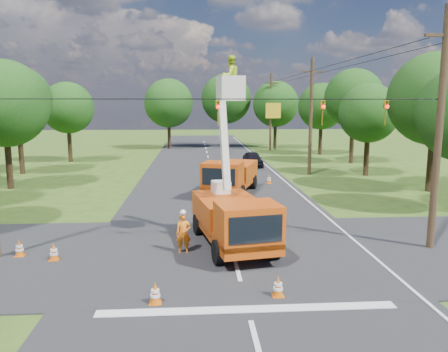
{
  "coord_description": "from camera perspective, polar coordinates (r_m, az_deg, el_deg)",
  "views": [
    {
      "loc": [
        -1.53,
        -15.33,
        6.12
      ],
      "look_at": [
        -0.1,
        5.82,
        2.6
      ],
      "focal_mm": 35.0,
      "sensor_mm": 36.0,
      "label": 1
    }
  ],
  "objects": [
    {
      "name": "second_truck",
      "position": [
        29.63,
        0.83,
        0.03
      ],
      "size": [
        4.39,
        7.02,
        2.47
      ],
      "rotation": [
        0.0,
        0.0,
        -0.32
      ],
      "color": "#CE400E",
      "rests_on": "ground"
    },
    {
      "name": "tree_left_d",
      "position": [
        35.03,
        -26.79,
        8.43
      ],
      "size": [
        6.2,
        6.2,
        9.24
      ],
      "color": "#382616",
      "rests_on": "ground"
    },
    {
      "name": "tree_far_b",
      "position": [
        62.5,
        0.3,
        10.05
      ],
      "size": [
        7.0,
        7.0,
        10.32
      ],
      "color": "#382616",
      "rests_on": "ground"
    },
    {
      "name": "tree_left_f",
      "position": [
        49.16,
        -19.74,
        8.37
      ],
      "size": [
        5.4,
        5.4,
        8.4
      ],
      "color": "#382616",
      "rests_on": "ground"
    },
    {
      "name": "traffic_cone_3",
      "position": [
        18.65,
        -21.33,
        -9.23
      ],
      "size": [
        0.38,
        0.38,
        0.71
      ],
      "color": "#DD5F0B",
      "rests_on": "ground"
    },
    {
      "name": "ground_worker",
      "position": [
        18.17,
        -5.32,
        -7.46
      ],
      "size": [
        0.63,
        0.42,
        1.71
      ],
      "primitive_type": "imported",
      "rotation": [
        0.0,
        0.0,
        0.01
      ],
      "color": "orange",
      "rests_on": "ground"
    },
    {
      "name": "ground",
      "position": [
        35.89,
        -1.36,
        -0.4
      ],
      "size": [
        140.0,
        140.0,
        0.0
      ],
      "primitive_type": "plane",
      "color": "#2C4D17",
      "rests_on": "ground"
    },
    {
      "name": "tree_right_e",
      "position": [
        54.53,
        12.62,
        8.87
      ],
      "size": [
        5.6,
        5.6,
        8.63
      ],
      "color": "#382616",
      "rests_on": "ground"
    },
    {
      "name": "pole_right_far",
      "position": [
        58.21,
        6.12,
        8.37
      ],
      "size": [
        1.8,
        0.3,
        10.0
      ],
      "color": "#4C3823",
      "rests_on": "ground"
    },
    {
      "name": "tree_left_e",
      "position": [
        42.19,
        -25.42,
        9.03
      ],
      "size": [
        5.8,
        5.8,
        9.41
      ],
      "color": "#382616",
      "rests_on": "ground"
    },
    {
      "name": "signal_span",
      "position": [
        17.73,
        8.46,
        8.55
      ],
      "size": [
        18.0,
        0.29,
        1.07
      ],
      "color": "black",
      "rests_on": "ground"
    },
    {
      "name": "road_main",
      "position": [
        35.89,
        -1.36,
        -0.4
      ],
      "size": [
        12.0,
        100.0,
        0.06
      ],
      "primitive_type": "cube",
      "color": "black",
      "rests_on": "ground"
    },
    {
      "name": "edge_line",
      "position": [
        36.56,
        7.44,
        -0.29
      ],
      "size": [
        0.12,
        90.0,
        0.02
      ],
      "primitive_type": "cube",
      "color": "silver",
      "rests_on": "ground"
    },
    {
      "name": "traffic_cone_4",
      "position": [
        19.66,
        -25.15,
        -8.53
      ],
      "size": [
        0.38,
        0.38,
        0.71
      ],
      "color": "#DD5F0B",
      "rests_on": "ground"
    },
    {
      "name": "pole_right_near",
      "position": [
        20.05,
        26.29,
        5.56
      ],
      "size": [
        1.8,
        0.3,
        10.0
      ],
      "color": "#4C3823",
      "rests_on": "ground"
    },
    {
      "name": "tree_right_b",
      "position": [
        33.67,
        25.88,
        9.03
      ],
      "size": [
        6.4,
        6.4,
        9.65
      ],
      "color": "#382616",
      "rests_on": "ground"
    },
    {
      "name": "traffic_cone_6",
      "position": [
        33.89,
        5.89,
        -0.42
      ],
      "size": [
        0.38,
        0.38,
        0.71
      ],
      "color": "#DD5F0B",
      "rests_on": "ground"
    },
    {
      "name": "traffic_cone_0",
      "position": [
        14.05,
        -8.97,
        -14.89
      ],
      "size": [
        0.38,
        0.38,
        0.71
      ],
      "color": "#DD5F0B",
      "rests_on": "ground"
    },
    {
      "name": "road_cross",
      "position": [
        18.44,
        1.14,
        -9.95
      ],
      "size": [
        56.0,
        10.0,
        0.07
      ],
      "primitive_type": "cube",
      "color": "black",
      "rests_on": "ground"
    },
    {
      "name": "tree_far_c",
      "position": [
        60.35,
        6.76,
        9.3
      ],
      "size": [
        6.2,
        6.2,
        9.18
      ],
      "color": "#382616",
      "rests_on": "ground"
    },
    {
      "name": "stop_bar",
      "position": [
        13.67,
        3.12,
        -17.17
      ],
      "size": [
        9.0,
        0.45,
        0.02
      ],
      "primitive_type": "cube",
      "color": "silver",
      "rests_on": "ground"
    },
    {
      "name": "tree_far_a",
      "position": [
        60.43,
        -7.25,
        9.41
      ],
      "size": [
        6.6,
        6.6,
        9.5
      ],
      "color": "#382616",
      "rests_on": "ground"
    },
    {
      "name": "bucket_truck",
      "position": [
        18.62,
        1.23,
        -4.31
      ],
      "size": [
        3.47,
        6.7,
        8.09
      ],
      "rotation": [
        0.0,
        0.0,
        0.18
      ],
      "color": "#CE400E",
      "rests_on": "ground"
    },
    {
      "name": "pole_right_mid",
      "position": [
        38.67,
        11.28,
        7.74
      ],
      "size": [
        1.8,
        0.3,
        10.0
      ],
      "color": "#4C3823",
      "rests_on": "ground"
    },
    {
      "name": "tree_right_c",
      "position": [
        39.21,
        18.38,
        7.77
      ],
      "size": [
        5.0,
        5.0,
        7.83
      ],
      "color": "#382616",
      "rests_on": "ground"
    },
    {
      "name": "traffic_cone_1",
      "position": [
        14.46,
        7.08,
        -14.12
      ],
      "size": [
        0.38,
        0.38,
        0.71
      ],
      "color": "#DD5F0B",
      "rests_on": "ground"
    },
    {
      "name": "traffic_cone_2",
      "position": [
        23.52,
        5.64,
        -4.8
      ],
      "size": [
        0.38,
        0.38,
        0.71
      ],
      "color": "#DD5F0B",
      "rests_on": "ground"
    },
    {
      "name": "tree_right_d",
      "position": [
        47.25,
        16.6,
        9.71
      ],
      "size": [
        6.0,
        6.0,
        9.7
      ],
      "color": "#382616",
      "rests_on": "ground"
    },
    {
      "name": "distant_car",
      "position": [
        43.25,
        3.76,
        2.22
      ],
      "size": [
        1.77,
        4.24,
        1.44
      ],
      "primitive_type": "imported",
      "rotation": [
        0.0,
        0.0,
        0.02
      ],
      "color": "black",
      "rests_on": "ground"
    }
  ]
}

